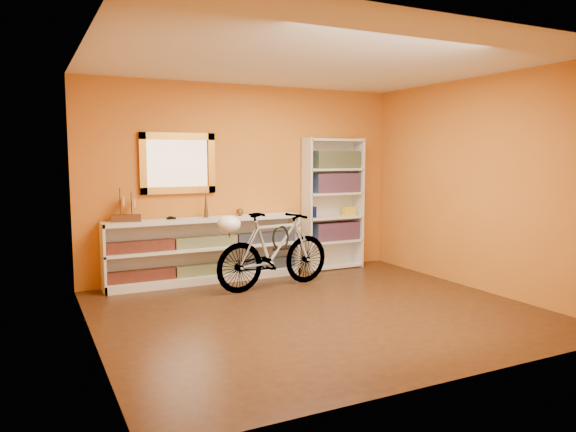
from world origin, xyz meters
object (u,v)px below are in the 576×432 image
console_unit (206,250)px  bicycle (274,250)px  bookcase (333,204)px  helmet (229,224)px

console_unit → bicycle: (0.66, -0.69, 0.06)m
bookcase → bicycle: size_ratio=1.16×
console_unit → helmet: size_ratio=9.37×
bookcase → bicycle: (-1.28, -0.71, -0.47)m
console_unit → bicycle: size_ratio=1.59×
bookcase → helmet: size_ratio=6.85×
console_unit → helmet: helmet is taller
bookcase → helmet: bearing=-157.3°
console_unit → bicycle: bearing=-46.0°
bicycle → console_unit: bearing=36.4°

